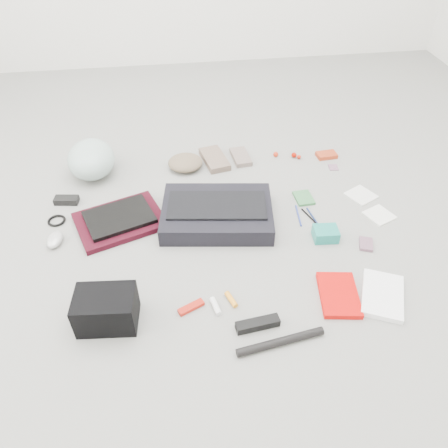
{
  "coord_description": "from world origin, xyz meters",
  "views": [
    {
      "loc": [
        -0.2,
        -1.42,
        1.31
      ],
      "look_at": [
        0.0,
        0.0,
        0.05
      ],
      "focal_mm": 35.0,
      "sensor_mm": 36.0,
      "label": 1
    }
  ],
  "objects": [
    {
      "name": "mitten_right",
      "position": [
        0.18,
        0.58,
        0.01
      ],
      "size": [
        0.1,
        0.18,
        0.03
      ],
      "primitive_type": "cube",
      "rotation": [
        0.0,
        0.0,
        0.1
      ],
      "color": "gray",
      "rests_on": "ground_plane"
    },
    {
      "name": "pen_navy",
      "position": [
        0.42,
        0.04,
        0.0
      ],
      "size": [
        0.03,
        0.14,
        0.01
      ],
      "primitive_type": "cylinder",
      "rotation": [
        1.57,
        0.0,
        0.14
      ],
      "color": "navy",
      "rests_on": "ground_plane"
    },
    {
      "name": "stamp_sheet",
      "position": [
        0.65,
        0.43,
        0.0
      ],
      "size": [
        0.05,
        0.06,
        0.0
      ],
      "primitive_type": "cube",
      "rotation": [
        0.0,
        0.0,
        -0.12
      ],
      "color": "gray",
      "rests_on": "ground_plane"
    },
    {
      "name": "napkin_bottom",
      "position": [
        0.73,
        0.01,
        0.0
      ],
      "size": [
        0.15,
        0.15,
        0.01
      ],
      "primitive_type": "cube",
      "rotation": [
        0.0,
        0.0,
        0.41
      ],
      "color": "white",
      "rests_on": "ground_plane"
    },
    {
      "name": "camera_bag",
      "position": [
        -0.48,
        -0.41,
        0.07
      ],
      "size": [
        0.22,
        0.17,
        0.14
      ],
      "primitive_type": "cube",
      "rotation": [
        0.0,
        0.0,
        -0.09
      ],
      "color": "black",
      "rests_on": "ground_plane"
    },
    {
      "name": "bike_helmet",
      "position": [
        -0.61,
        0.55,
        0.09
      ],
      "size": [
        0.26,
        0.31,
        0.18
      ],
      "primitive_type": "ellipsoid",
      "rotation": [
        0.0,
        0.0,
        0.06
      ],
      "color": "#AFCDC4",
      "rests_on": "ground_plane"
    },
    {
      "name": "book_white",
      "position": [
        0.55,
        -0.45,
        0.01
      ],
      "size": [
        0.23,
        0.27,
        0.02
      ],
      "primitive_type": "cube",
      "rotation": [
        0.0,
        0.0,
        -0.43
      ],
      "color": "white",
      "rests_on": "ground_plane"
    },
    {
      "name": "bag_flap",
      "position": [
        -0.02,
        0.09,
        0.09
      ],
      "size": [
        0.46,
        0.26,
        0.01
      ],
      "primitive_type": "cube",
      "rotation": [
        0.0,
        0.0,
        -0.14
      ],
      "color": "black",
      "rests_on": "messenger_bag"
    },
    {
      "name": "accordion_wallet",
      "position": [
        0.43,
        -0.1,
        0.03
      ],
      "size": [
        0.11,
        0.09,
        0.05
      ],
      "primitive_type": "cube",
      "rotation": [
        0.0,
        0.0,
        -0.08
      ],
      "color": "teal",
      "rests_on": "ground_plane"
    },
    {
      "name": "laptop_sleeve",
      "position": [
        -0.46,
        0.13,
        0.01
      ],
      "size": [
        0.45,
        0.39,
        0.03
      ],
      "primitive_type": "cube",
      "rotation": [
        0.0,
        0.0,
        0.34
      ],
      "color": "#350712",
      "rests_on": "ground_plane"
    },
    {
      "name": "notepad",
      "position": [
        0.42,
        0.18,
        0.01
      ],
      "size": [
        0.09,
        0.11,
        0.01
      ],
      "primitive_type": "cube",
      "rotation": [
        0.0,
        0.0,
        0.05
      ],
      "color": "#377441",
      "rests_on": "ground_plane"
    },
    {
      "name": "toiletry_tube_orange",
      "position": [
        -0.03,
        -0.39,
        0.01
      ],
      "size": [
        0.04,
        0.08,
        0.02
      ],
      "primitive_type": "cylinder",
      "rotation": [
        1.57,
        0.0,
        0.34
      ],
      "color": "orange",
      "rests_on": "ground_plane"
    },
    {
      "name": "bike_pump",
      "position": [
        0.11,
        -0.6,
        0.01
      ],
      "size": [
        0.32,
        0.08,
        0.03
      ],
      "primitive_type": "cylinder",
      "rotation": [
        0.0,
        1.57,
        0.15
      ],
      "color": "black",
      "rests_on": "ground_plane"
    },
    {
      "name": "ground_plane",
      "position": [
        0.0,
        0.0,
        0.0
      ],
      "size": [
        4.0,
        4.0,
        0.0
      ],
      "primitive_type": "plane",
      "color": "gray"
    },
    {
      "name": "napkin_top",
      "position": [
        0.71,
        0.17,
        0.0
      ],
      "size": [
        0.17,
        0.17,
        0.01
      ],
      "primitive_type": "cube",
      "rotation": [
        0.0,
        0.0,
        0.48
      ],
      "color": "silver",
      "rests_on": "ground_plane"
    },
    {
      "name": "laptop",
      "position": [
        -0.46,
        0.13,
        0.04
      ],
      "size": [
        0.34,
        0.3,
        0.02
      ],
      "primitive_type": "cube",
      "rotation": [
        0.0,
        0.0,
        0.34
      ],
      "color": "black",
      "rests_on": "laptop_sleeve"
    },
    {
      "name": "lollipop_c",
      "position": [
        0.49,
        0.54,
        0.01
      ],
      "size": [
        0.03,
        0.03,
        0.02
      ],
      "primitive_type": "sphere",
      "rotation": [
        0.0,
        0.0,
        -0.35
      ],
      "color": "red",
      "rests_on": "ground_plane"
    },
    {
      "name": "multitool",
      "position": [
        -0.18,
        -0.4,
        0.01
      ],
      "size": [
        0.1,
        0.07,
        0.02
      ],
      "primitive_type": "cube",
      "rotation": [
        0.0,
        0.0,
        0.43
      ],
      "color": "#B01B0E",
      "rests_on": "ground_plane"
    },
    {
      "name": "beanie",
      "position": [
        -0.13,
        0.54,
        0.03
      ],
      "size": [
        0.19,
        0.18,
        0.06
      ],
      "primitive_type": "ellipsoid",
      "rotation": [
        0.0,
        0.0,
        0.05
      ],
      "color": "#75624B",
      "rests_on": "ground_plane"
    },
    {
      "name": "lollipop_b",
      "position": [
        0.47,
        0.55,
        0.01
      ],
      "size": [
        0.03,
        0.03,
        0.03
      ],
      "primitive_type": "sphere",
      "rotation": [
        0.0,
        0.0,
        0.02
      ],
      "color": "#9E0C00",
      "rests_on": "ground_plane"
    },
    {
      "name": "mouse",
      "position": [
        -0.73,
        0.04,
        0.02
      ],
      "size": [
        0.08,
        0.11,
        0.04
      ],
      "primitive_type": "ellipsoid",
      "rotation": [
        0.0,
        0.0,
        -0.16
      ],
      "color": "#BABABA",
      "rests_on": "ground_plane"
    },
    {
      "name": "messenger_bag",
      "position": [
        -0.02,
        0.09,
        0.04
      ],
      "size": [
        0.54,
        0.42,
        0.08
      ],
      "primitive_type": "cube",
      "rotation": [
        0.0,
        0.0,
        -0.14
      ],
      "color": "black",
      "rests_on": "ground_plane"
    },
    {
      "name": "u_lock",
      "position": [
        0.05,
        -0.52,
        0.02
      ],
      "size": [
        0.16,
        0.06,
        0.03
      ],
      "primitive_type": "cube",
      "rotation": [
        0.0,
        0.0,
        0.11
      ],
      "color": "black",
      "rests_on": "ground_plane"
    },
    {
      "name": "pen_blue",
      "position": [
        0.36,
        0.06,
        0.0
      ],
      "size": [
        0.02,
        0.15,
        0.01
      ],
      "primitive_type": "cylinder",
      "rotation": [
        1.57,
        0.0,
        -0.1
      ],
      "color": "navy",
      "rests_on": "ground_plane"
    },
    {
      "name": "card_deck",
      "position": [
        0.59,
        -0.17,
        0.01
      ],
      "size": [
        0.08,
        0.09,
        0.01
      ],
      "primitive_type": "cube",
      "rotation": [
        0.0,
        0.0,
        -0.36
      ],
      "color": "#7F576A",
      "rests_on": "ground_plane"
    },
    {
      "name": "lollipop_a",
      "position": [
        0.37,
        0.58,
        0.01
      ],
      "size": [
        0.04,
        0.04,
        0.03
      ],
      "primitive_type": "sphere",
      "rotation": [
        0.0,
        0.0,
        0.32
      ],
      "color": "red",
      "rests_on": "ground_plane"
    },
    {
      "name": "power_brick",
      "position": [
        -0.72,
        0.32,
        0.02
      ],
      "size": [
        0.12,
        0.07,
        0.03
      ],
      "primitive_type": "cube",
      "rotation": [
        0.0,
        0.0,
        -0.15
      ],
      "color": "black",
      "rests_on": "ground_plane"
    },
    {
      "name": "book_red",
      "position": [
        0.38,
        -0.42,
        0.01
      ],
      "size": [
        0.17,
        0.23,
        0.02
      ],
      "primitive_type": "cube",
      "rotation": [
        0.0,
        0.0,
        -0.16
      ],
      "color": "red",
      "rests_on": "ground_plane"
    },
    {
      "name": "altoids_tin",
      "position": [
        0.65,
        0.53,
        0.01
      ],
      "size": [
        0.11,
        0.08,
        0.02
      ],
      "primitive_type": "cube",
      "rotation": [
        0.0,
        0.0,
        0.08
      ],
      "color": "#B03819",
      "rests_on": "ground_plane"
    },
    {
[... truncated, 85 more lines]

